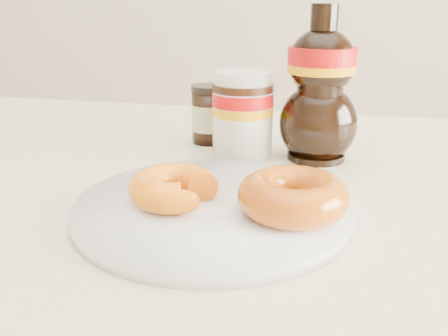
% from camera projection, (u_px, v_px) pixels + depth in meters
% --- Properties ---
extents(dining_table, '(1.40, 0.90, 0.75)m').
position_uv_depth(dining_table, '(195.00, 249.00, 0.63)').
color(dining_table, '#F6E5BB').
rests_on(dining_table, ground).
extents(plate, '(0.29, 0.29, 0.01)m').
position_uv_depth(plate, '(213.00, 208.00, 0.52)').
color(plate, white).
rests_on(plate, dining_table).
extents(donut_bitten, '(0.12, 0.12, 0.03)m').
position_uv_depth(donut_bitten, '(174.00, 187.00, 0.51)').
color(donut_bitten, orange).
rests_on(donut_bitten, plate).
extents(donut_whole, '(0.13, 0.13, 0.04)m').
position_uv_depth(donut_whole, '(293.00, 196.00, 0.48)').
color(donut_whole, '#A2340A').
rests_on(donut_whole, plate).
extents(nutella_jar, '(0.09, 0.09, 0.12)m').
position_uv_depth(nutella_jar, '(243.00, 111.00, 0.70)').
color(nutella_jar, white).
rests_on(nutella_jar, dining_table).
extents(syrup_bottle, '(0.13, 0.12, 0.21)m').
position_uv_depth(syrup_bottle, '(320.00, 85.00, 0.67)').
color(syrup_bottle, black).
rests_on(syrup_bottle, dining_table).
extents(dark_jar, '(0.06, 0.06, 0.09)m').
position_uv_depth(dark_jar, '(209.00, 115.00, 0.77)').
color(dark_jar, black).
rests_on(dark_jar, dining_table).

